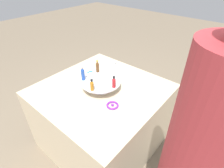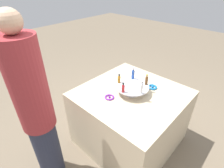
# 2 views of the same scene
# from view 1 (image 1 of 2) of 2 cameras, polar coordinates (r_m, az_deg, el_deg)

# --- Properties ---
(ground_plane) EXTENTS (12.00, 12.00, 0.00)m
(ground_plane) POSITION_cam_1_polar(r_m,az_deg,el_deg) (2.08, -2.88, -17.67)
(ground_plane) COLOR #756651
(party_table) EXTENTS (1.05, 1.05, 0.72)m
(party_table) POSITION_cam_1_polar(r_m,az_deg,el_deg) (1.81, -3.21, -10.71)
(party_table) COLOR beige
(party_table) RESTS_ON ground_plane
(display_stand) EXTENTS (0.35, 0.35, 0.09)m
(display_stand) POSITION_cam_1_polar(r_m,az_deg,el_deg) (1.54, -3.72, 0.34)
(display_stand) COLOR silver
(display_stand) RESTS_ON party_table
(bottle_amber) EXTENTS (0.03, 0.03, 0.10)m
(bottle_amber) POSITION_cam_1_polar(r_m,az_deg,el_deg) (1.39, -6.55, -0.42)
(bottle_amber) COLOR #AD6B19
(bottle_amber) RESTS_ON display_stand
(bottle_red) EXTENTS (0.03, 0.03, 0.10)m
(bottle_red) POSITION_cam_1_polar(r_m,az_deg,el_deg) (1.41, 0.60, 0.56)
(bottle_red) COLOR #B21E23
(bottle_red) RESTS_ON display_stand
(bottle_clear) EXTENTS (0.03, 0.03, 0.14)m
(bottle_clear) POSITION_cam_1_polar(r_m,az_deg,el_deg) (1.55, 1.10, 4.74)
(bottle_clear) COLOR silver
(bottle_clear) RESTS_ON display_stand
(bottle_brown) EXTENTS (0.03, 0.03, 0.12)m
(bottle_brown) POSITION_cam_1_polar(r_m,az_deg,el_deg) (1.62, -4.77, 5.67)
(bottle_brown) COLOR brown
(bottle_brown) RESTS_ON display_stand
(bottle_blue) EXTENTS (0.03, 0.03, 0.14)m
(bottle_blue) POSITION_cam_1_polar(r_m,az_deg,el_deg) (1.52, -9.51, 3.36)
(bottle_blue) COLOR #234CAD
(bottle_blue) RESTS_ON display_stand
(ribbon_bow_purple) EXTENTS (0.10, 0.10, 0.02)m
(ribbon_bow_purple) POSITION_cam_1_polar(r_m,az_deg,el_deg) (1.38, 0.16, -6.96)
(ribbon_bow_purple) COLOR purple
(ribbon_bow_purple) RESTS_ON party_table
(ribbon_bow_blue) EXTENTS (0.10, 0.10, 0.03)m
(ribbon_bow_blue) POSITION_cam_1_polar(r_m,az_deg,el_deg) (1.77, -6.60, 3.30)
(ribbon_bow_blue) COLOR blue
(ribbon_bow_blue) RESTS_ON party_table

